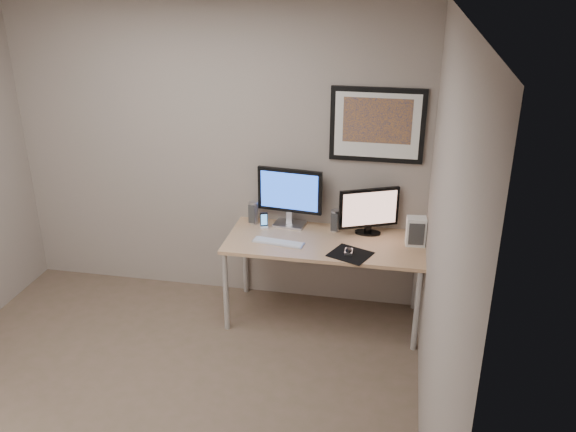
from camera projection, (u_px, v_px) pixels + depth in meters
name	position (u px, v px, depth m)	size (l,w,h in m)	color
floor	(151.00, 408.00, 4.18)	(3.60, 3.60, 0.00)	brown
room	(156.00, 160.00, 3.93)	(3.60, 3.60, 3.60)	white
desk	(325.00, 248.00, 4.96)	(1.60, 0.70, 0.73)	#9C6E4B
framed_art	(377.00, 125.00, 4.82)	(0.75, 0.04, 0.60)	black
monitor_large	(290.00, 195.00, 5.11)	(0.56, 0.21, 0.51)	#B5B5BA
monitor_tv	(369.00, 210.00, 4.97)	(0.47, 0.23, 0.40)	black
speaker_left	(254.00, 212.00, 5.22)	(0.08, 0.08, 0.20)	#B5B5BA
speaker_right	(335.00, 221.00, 5.07)	(0.07, 0.07, 0.19)	#B5B5BA
phone_dock	(264.00, 220.00, 5.14)	(0.06, 0.06, 0.14)	black
keyboard	(278.00, 242.00, 4.89)	(0.42, 0.11, 0.01)	#BBBBC0
mousepad	(350.00, 254.00, 4.70)	(0.30, 0.26, 0.00)	black
mouse	(349.00, 251.00, 4.72)	(0.05, 0.10, 0.03)	black
fan_unit	(416.00, 231.00, 4.82)	(0.15, 0.11, 0.23)	silver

